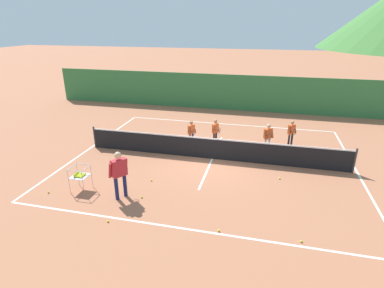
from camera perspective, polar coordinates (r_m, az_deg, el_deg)
ground_plane at (r=13.69m, az=3.78°, el=-2.75°), size 120.00×120.00×0.00m
line_baseline_near at (r=9.39m, az=-1.91°, el=-15.34°), size 11.86×0.08×0.01m
line_baseline_far at (r=18.42m, az=6.59°, el=3.68°), size 11.86×0.08×0.01m
line_sideline_west at (r=15.72m, az=-18.02°, el=-0.49°), size 0.08×10.20×0.01m
line_sideline_east at (r=14.08m, az=28.37°, el=-4.78°), size 0.08×10.20×0.01m
line_service_center at (r=13.69m, az=3.78°, el=-2.74°), size 0.08×5.61×0.01m
tennis_net at (r=13.49m, az=3.83°, el=-0.82°), size 11.54×0.08×1.05m
instructor at (r=10.60m, az=-13.34°, el=-4.84°), size 0.59×0.83×1.71m
student_0 at (r=14.88m, az=-0.09°, el=2.45°), size 0.41×0.68×1.25m
student_1 at (r=15.07m, az=4.37°, el=2.68°), size 0.41×0.68×1.27m
student_2 at (r=14.57m, az=13.91°, el=1.59°), size 0.49×0.70×1.34m
student_3 at (r=15.59m, az=17.98°, el=2.33°), size 0.45×0.69×1.27m
ball_cart at (r=11.69m, az=-20.13°, el=-5.44°), size 0.58×0.58×0.90m
tennis_ball_0 at (r=12.15m, az=-25.06°, el=-8.11°), size 0.07×0.07×0.07m
tennis_ball_1 at (r=9.38m, az=19.58°, el=-16.62°), size 0.07×0.07×0.07m
tennis_ball_2 at (r=9.28m, az=4.97°, el=-15.69°), size 0.07×0.07×0.07m
tennis_ball_3 at (r=9.95m, az=-15.32°, el=-13.62°), size 0.07×0.07×0.07m
tennis_ball_4 at (r=13.55m, az=-14.60°, el=-3.56°), size 0.07×0.07×0.07m
tennis_ball_5 at (r=12.42m, az=15.91°, el=-6.12°), size 0.07×0.07×0.07m
tennis_ball_6 at (r=11.92m, az=-7.54°, el=-6.65°), size 0.07×0.07×0.07m
tennis_ball_7 at (r=10.90m, az=-9.29°, el=-9.68°), size 0.07×0.07×0.07m
windscreen_fence at (r=21.23m, az=7.89°, el=9.40°), size 26.10×0.08×2.41m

